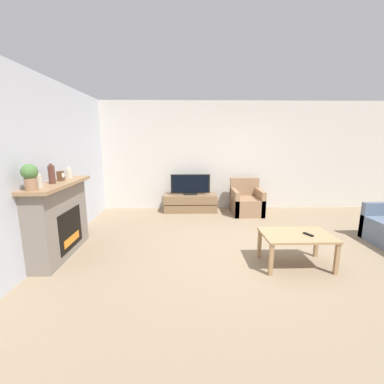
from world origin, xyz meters
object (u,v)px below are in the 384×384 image
fireplace (59,219)px  armchair (246,202)px  remote (308,234)px  potted_plant (30,175)px  tv (190,185)px  coffee_table (296,238)px  mantel_vase_right (69,173)px  tv_stand (190,203)px  mantel_vase_centre_left (52,174)px  mantel_clock (61,176)px  mantel_vase_left (39,181)px

fireplace → armchair: 4.05m
armchair → remote: (0.23, -2.67, 0.20)m
potted_plant → armchair: bearing=39.8°
tv → fireplace: bearing=-130.0°
coffee_table → potted_plant: bearing=-176.9°
remote → fireplace: bearing=145.3°
potted_plant → tv: (2.03, 3.06, -0.67)m
armchair → remote: armchair is taller
mantel_vase_right → tv: 2.90m
tv_stand → mantel_vase_centre_left: bearing=-128.5°
mantel_clock → tv: 3.11m
mantel_vase_left → mantel_vase_centre_left: mantel_vase_centre_left is taller
tv_stand → armchair: size_ratio=1.55×
mantel_clock → tv_stand: 3.22m
coffee_table → remote: size_ratio=6.29×
mantel_vase_right → mantel_clock: (0.00, -0.29, -0.01)m
armchair → coffee_table: bearing=-88.1°
potted_plant → tv_stand: potted_plant is taller
mantel_vase_left → mantel_vase_centre_left: 0.33m
mantel_vase_left → mantel_vase_right: bearing=90.0°
coffee_table → armchair: bearing=91.9°
tv → coffee_table: (1.44, -2.87, -0.25)m
fireplace → armchair: (3.39, 2.19, -0.30)m
mantel_vase_centre_left → remote: 3.71m
mantel_vase_centre_left → tv_stand: 3.43m
mantel_vase_left → mantel_vase_centre_left: (0.00, 0.33, 0.04)m
mantel_vase_centre_left → mantel_vase_left: bearing=-90.0°
mantel_clock → tv: (2.03, 2.29, -0.56)m
mantel_vase_right → potted_plant: 1.07m
mantel_clock → armchair: 4.06m
mantel_vase_left → potted_plant: (0.00, -0.18, 0.10)m
tv → armchair: 1.42m
mantel_clock → coffee_table: size_ratio=0.16×
mantel_clock → tv_stand: bearing=48.5°
armchair → tv: bearing=169.8°
tv_stand → fireplace: bearing=-130.0°
coffee_table → remote: 0.16m
mantel_vase_left → armchair: (3.38, 2.63, -0.96)m
mantel_vase_left → tv_stand: (2.03, 2.88, -1.02)m
fireplace → potted_plant: (0.02, -0.62, 0.75)m
potted_plant → tv_stand: 3.84m
potted_plant → armchair: 4.52m
mantel_vase_centre_left → tv: mantel_vase_centre_left is taller
mantel_clock → mantel_vase_left: bearing=-90.1°
tv → remote: tv is taller
mantel_vase_centre_left → armchair: (3.38, 2.30, -1.00)m
mantel_vase_right → armchair: size_ratio=0.22×
mantel_vase_left → armchair: size_ratio=0.24×
mantel_vase_centre_left → tv: (2.03, 2.54, -0.62)m
mantel_vase_left → tv: 3.56m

